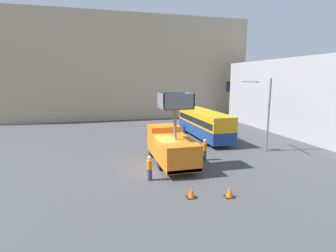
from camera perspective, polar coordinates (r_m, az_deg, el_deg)
The scene contains 10 objects.
ground_plane at distance 20.68m, azimuth -2.24°, elevation -9.03°, with size 120.00×120.00×0.00m, color #424244.
building_backdrop_far at distance 48.53m, azimuth -10.32°, elevation 12.23°, with size 44.00×10.00×17.06m.
building_backdrop_side at distance 36.85m, azimuth 30.81°, elevation 5.41°, with size 10.00×28.00×9.17m.
utility_truck at distance 21.18m, azimuth 0.61°, elevation -4.19°, with size 2.58×6.94×5.79m.
city_bus at distance 30.36m, azimuth 7.84°, elevation 0.76°, with size 2.56×10.58×3.13m.
traffic_light_pole at distance 25.46m, azimuth 18.43°, elevation 4.85°, with size 4.14×3.89×6.86m.
road_worker_near_truck at distance 18.01m, azimuth -4.02°, elevation -9.14°, with size 0.38×0.38×1.75m.
road_worker_directing at distance 22.41m, azimuth 7.98°, elevation -5.11°, with size 0.38×0.38×1.83m.
traffic_cone_near_truck at distance 15.81m, azimuth 5.10°, elevation -14.30°, with size 0.54×0.54×0.62m.
traffic_cone_mid_road at distance 16.22m, azimuth 13.24°, elevation -13.86°, with size 0.55×0.55×0.63m.
Camera 1 is at (-4.34, -19.01, 6.90)m, focal length 28.00 mm.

